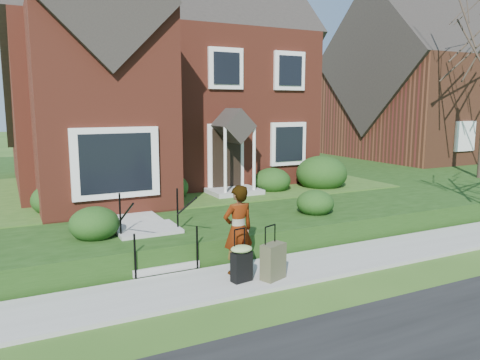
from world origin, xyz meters
TOP-DOWN VIEW (x-y plane):
  - ground at (0.00, 0.00)m, footprint 120.00×120.00m
  - sidewalk at (0.00, 0.00)m, footprint 60.00×1.60m
  - terrace at (4.00, 10.90)m, footprint 44.00×20.00m
  - walkway at (-2.50, 5.00)m, footprint 1.20×6.00m
  - main_house at (-0.21, 9.61)m, footprint 10.40×10.20m
  - neighbour_house at (16.00, 11.00)m, footprint 9.40×8.00m
  - front_steps at (-2.50, 1.84)m, footprint 1.40×2.02m
  - foundation_shrubs at (1.25, 4.81)m, footprint 10.19×4.73m
  - woman at (-1.22, 0.19)m, footprint 0.69×0.48m
  - suitcase_black at (-1.36, -0.22)m, footprint 0.48×0.42m
  - suitcase_olive at (-0.75, -0.39)m, footprint 0.56×0.43m

SIDE VIEW (x-z plane):
  - ground at x=0.00m, z-range 0.00..0.00m
  - sidewalk at x=0.00m, z-range 0.00..0.08m
  - terrace at x=4.00m, z-range 0.00..0.60m
  - suitcase_olive at x=-0.75m, z-range -0.10..0.97m
  - front_steps at x=-2.50m, z-range -0.28..1.22m
  - suitcase_black at x=-1.36m, z-range -0.04..1.00m
  - walkway at x=-2.50m, z-range 0.60..0.66m
  - woman at x=-1.22m, z-range 0.08..1.89m
  - foundation_shrubs at x=1.25m, z-range 0.48..1.72m
  - neighbour_house at x=16.00m, z-range 0.65..9.85m
  - main_house at x=-0.21m, z-range 0.56..9.96m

